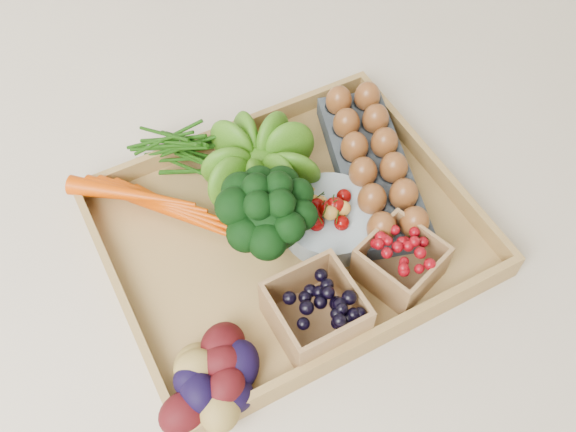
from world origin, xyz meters
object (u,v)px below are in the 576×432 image
broccoli (270,227)px  cherry_bowl (331,219)px  tray (288,235)px  egg_carton (372,170)px

broccoli → cherry_bowl: 0.11m
tray → cherry_bowl: bearing=-18.8°
broccoli → cherry_bowl: bearing=-5.6°
tray → broccoli: size_ratio=3.81×
tray → cherry_bowl: (0.06, -0.02, 0.03)m
egg_carton → tray: bearing=-152.5°
broccoli → egg_carton: (0.21, 0.04, -0.04)m
cherry_bowl → egg_carton: 0.12m
broccoli → cherry_bowl: broccoli is taller
tray → cherry_bowl: size_ratio=3.57×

